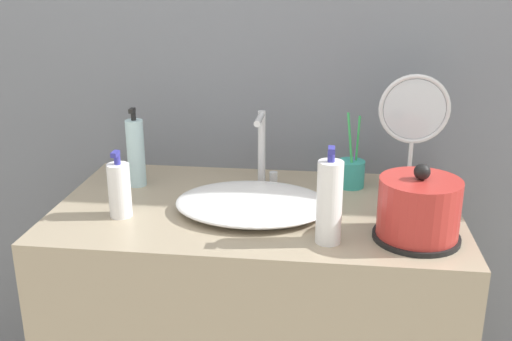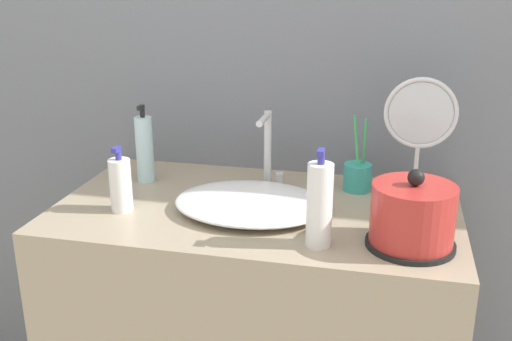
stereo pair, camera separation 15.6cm
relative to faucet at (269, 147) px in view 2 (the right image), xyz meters
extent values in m
cube|color=slate|center=(0.00, 0.17, 0.33)|extent=(6.00, 0.04, 2.60)
ellipsoid|color=white|center=(0.00, -0.19, -0.10)|extent=(0.40, 0.32, 0.05)
cylinder|color=silver|center=(0.00, 0.01, -0.01)|extent=(0.02, 0.02, 0.22)
cylinder|color=silver|center=(0.00, -0.04, 0.09)|extent=(0.02, 0.11, 0.02)
cylinder|color=silver|center=(0.03, 0.01, -0.10)|extent=(0.02, 0.02, 0.04)
cylinder|color=black|center=(0.40, -0.31, -0.11)|extent=(0.20, 0.20, 0.01)
cylinder|color=#B22D28|center=(0.40, -0.31, -0.05)|extent=(0.19, 0.19, 0.15)
sphere|color=black|center=(0.40, -0.31, 0.05)|extent=(0.04, 0.04, 0.04)
cylinder|color=teal|center=(0.25, 0.03, -0.08)|extent=(0.08, 0.08, 0.08)
cylinder|color=green|center=(0.27, 0.03, 0.00)|extent=(0.01, 0.03, 0.18)
cylinder|color=#B24CCC|center=(0.26, 0.03, 0.00)|extent=(0.02, 0.02, 0.18)
cylinder|color=green|center=(0.25, 0.02, 0.01)|extent=(0.03, 0.02, 0.19)
cylinder|color=white|center=(0.19, -0.35, -0.02)|extent=(0.06, 0.06, 0.20)
cylinder|color=#333399|center=(0.19, -0.35, 0.09)|extent=(0.02, 0.02, 0.02)
cube|color=#333399|center=(0.19, -0.36, 0.11)|extent=(0.01, 0.03, 0.01)
cylinder|color=silver|center=(-0.36, -0.04, -0.02)|extent=(0.05, 0.05, 0.19)
cylinder|color=black|center=(-0.36, -0.04, 0.09)|extent=(0.01, 0.01, 0.02)
cube|color=black|center=(-0.36, -0.05, 0.11)|extent=(0.01, 0.03, 0.01)
cylinder|color=white|center=(-0.33, -0.26, -0.05)|extent=(0.06, 0.06, 0.14)
cylinder|color=#333399|center=(-0.33, -0.26, 0.03)|extent=(0.02, 0.02, 0.02)
cube|color=#333399|center=(-0.33, -0.27, 0.05)|extent=(0.01, 0.03, 0.01)
cylinder|color=silver|center=(0.41, -0.03, -0.11)|extent=(0.13, 0.13, 0.01)
cylinder|color=silver|center=(0.41, -0.03, -0.04)|extent=(0.01, 0.01, 0.15)
torus|color=silver|center=(0.41, -0.03, 0.13)|extent=(0.19, 0.01, 0.19)
cylinder|color=silver|center=(0.41, -0.03, 0.13)|extent=(0.16, 0.00, 0.16)
camera|label=1|loc=(0.18, -1.62, 0.49)|focal=42.00mm
camera|label=2|loc=(0.33, -1.59, 0.49)|focal=42.00mm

